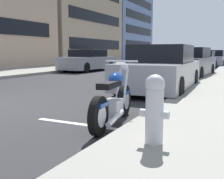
# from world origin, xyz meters

# --- Properties ---
(sidewalk_far_curb) EXTENTS (120.00, 5.00, 0.14)m
(sidewalk_far_curb) POSITION_xyz_m (12.00, 6.60, 0.07)
(sidewalk_far_curb) COLOR gray
(sidewalk_far_curb) RESTS_ON ground
(parking_stall_stripe) EXTENTS (0.12, 2.20, 0.01)m
(parking_stall_stripe) POSITION_xyz_m (0.00, -3.50, 0.00)
(parking_stall_stripe) COLOR silver
(parking_stall_stripe) RESTS_ON ground
(parked_motorcycle) EXTENTS (1.97, 0.63, 1.10)m
(parked_motorcycle) POSITION_xyz_m (0.27, -3.81, 0.42)
(parked_motorcycle) COLOR black
(parked_motorcycle) RESTS_ON ground
(parked_car_far_down_curb) EXTENTS (4.48, 2.02, 1.47)m
(parked_car_far_down_curb) POSITION_xyz_m (4.70, -3.41, 0.68)
(parked_car_far_down_curb) COLOR gray
(parked_car_far_down_curb) RESTS_ON ground
(parked_car_behind_motorcycle) EXTENTS (4.39, 2.10, 1.45)m
(parked_car_behind_motorcycle) POSITION_xyz_m (9.79, -3.39, 0.68)
(parked_car_behind_motorcycle) COLOR #4C515B
(parked_car_behind_motorcycle) RESTS_ON ground
(parked_car_mid_block) EXTENTS (4.22, 1.87, 1.31)m
(parked_car_mid_block) POSITION_xyz_m (15.10, -3.20, 0.63)
(parked_car_mid_block) COLOR navy
(parked_car_mid_block) RESTS_ON ground
(parked_car_second_in_row) EXTENTS (4.09, 1.84, 1.37)m
(parked_car_second_in_row) POSITION_xyz_m (20.75, -3.51, 0.66)
(parked_car_second_in_row) COLOR gray
(parked_car_second_in_row) RESTS_ON ground
(crossing_truck) EXTENTS (2.21, 5.10, 1.91)m
(crossing_truck) POSITION_xyz_m (29.54, 0.90, 0.89)
(crossing_truck) COLOR black
(crossing_truck) RESTS_ON ground
(car_opposite_curb) EXTENTS (4.67, 1.92, 1.38)m
(car_opposite_curb) POSITION_xyz_m (11.49, 3.31, 0.65)
(car_opposite_curb) COLOR gray
(car_opposite_curb) RESTS_ON ground
(fire_hydrant) EXTENTS (0.24, 0.36, 0.86)m
(fire_hydrant) POSITION_xyz_m (-0.79, -4.87, 0.59)
(fire_hydrant) COLOR #B7B7BC
(fire_hydrant) RESTS_ON sidewalk_near_curb
(townhouse_corner_block) EXTENTS (13.27, 8.32, 9.29)m
(townhouse_corner_block) POSITION_xyz_m (23.08, 13.02, 4.65)
(townhouse_corner_block) COLOR tan
(townhouse_corner_block) RESTS_ON ground
(townhouse_far_uphill) EXTENTS (13.02, 9.00, 10.32)m
(townhouse_far_uphill) POSITION_xyz_m (36.56, 13.36, 5.16)
(townhouse_far_uphill) COLOR #6B84B2
(townhouse_far_uphill) RESTS_ON ground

